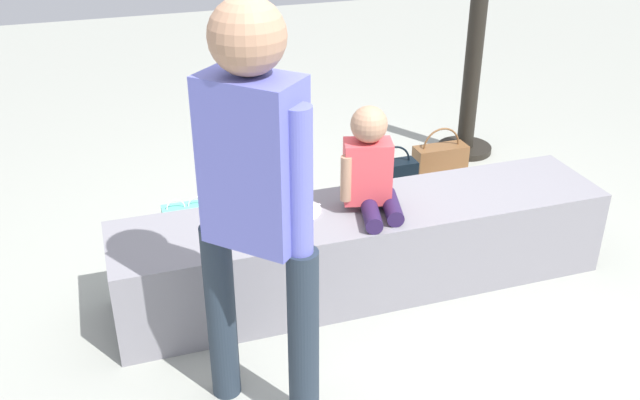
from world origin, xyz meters
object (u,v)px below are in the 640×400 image
object	(u,v)px
handbag_brown_canvas	(440,159)
gift_bag	(189,230)
adult_standing	(254,189)
cake_plate	(297,207)
handbag_black_leather	(393,179)
party_cup_red	(457,188)
child_seated	(370,166)
water_bottle_near_gift	(226,215)

from	to	relation	value
handbag_brown_canvas	gift_bag	bearing A→B (deg)	-164.83
adult_standing	cake_plate	size ratio (longest dim) A/B	6.82
handbag_black_leather	gift_bag	bearing A→B (deg)	-169.15
gift_bag	party_cup_red	distance (m)	1.61
handbag_brown_canvas	adult_standing	bearing A→B (deg)	-133.66
adult_standing	party_cup_red	xyz separation A→B (m)	(1.51, 1.31, -0.86)
cake_plate	party_cup_red	size ratio (longest dim) A/B	1.89
child_seated	party_cup_red	distance (m)	1.24
gift_bag	cake_plate	bearing A→B (deg)	-48.06
gift_bag	handbag_black_leather	distance (m)	1.25
child_seated	water_bottle_near_gift	size ratio (longest dim) A/B	2.30
party_cup_red	adult_standing	bearing A→B (deg)	-138.96
adult_standing	handbag_brown_canvas	size ratio (longest dim) A/B	4.56
water_bottle_near_gift	handbag_brown_canvas	bearing A→B (deg)	10.97
gift_bag	handbag_brown_canvas	xyz separation A→B (m)	(1.65, 0.45, -0.03)
adult_standing	handbag_black_leather	xyz separation A→B (m)	(1.14, 1.42, -0.80)
child_seated	handbag_black_leather	size ratio (longest dim) A/B	1.44
party_cup_red	handbag_brown_canvas	bearing A→B (deg)	81.72
water_bottle_near_gift	party_cup_red	bearing A→B (deg)	-1.65
child_seated	handbag_brown_canvas	xyz separation A→B (m)	(0.90, 1.01, -0.53)
gift_bag	handbag_brown_canvas	size ratio (longest dim) A/B	0.95
water_bottle_near_gift	child_seated	bearing A→B (deg)	-54.24
water_bottle_near_gift	handbag_black_leather	world-z (taller)	handbag_black_leather
party_cup_red	handbag_black_leather	size ratio (longest dim) A/B	0.35
cake_plate	gift_bag	distance (m)	0.72
handbag_brown_canvas	handbag_black_leather	bearing A→B (deg)	-153.12
cake_plate	gift_bag	bearing A→B (deg)	131.94
cake_plate	handbag_black_leather	size ratio (longest dim) A/B	0.67
adult_standing	cake_plate	bearing A→B (deg)	63.95
child_seated	party_cup_red	bearing A→B (deg)	39.24
child_seated	water_bottle_near_gift	world-z (taller)	child_seated
adult_standing	cake_plate	xyz separation A→B (m)	(0.34, 0.70, -0.48)
handbag_black_leather	party_cup_red	bearing A→B (deg)	-15.93
handbag_black_leather	child_seated	bearing A→B (deg)	-121.04
handbag_brown_canvas	child_seated	bearing A→B (deg)	-131.58
child_seated	cake_plate	bearing A→B (deg)	165.76
adult_standing	water_bottle_near_gift	distance (m)	1.59
gift_bag	handbag_brown_canvas	world-z (taller)	gift_bag
water_bottle_near_gift	party_cup_red	size ratio (longest dim) A/B	1.77
cake_plate	party_cup_red	world-z (taller)	cake_plate
handbag_brown_canvas	party_cup_red	bearing A→B (deg)	-98.28
gift_bag	party_cup_red	xyz separation A→B (m)	(1.60, 0.13, -0.08)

